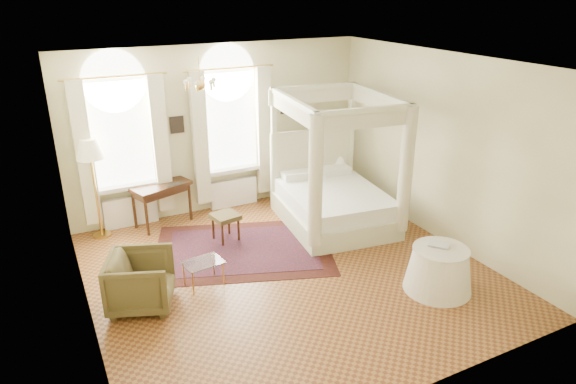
{
  "coord_description": "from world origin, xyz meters",
  "views": [
    {
      "loc": [
        -3.28,
        -6.42,
        4.3
      ],
      "look_at": [
        0.2,
        0.4,
        1.21
      ],
      "focal_mm": 32.0,
      "sensor_mm": 36.0,
      "label": 1
    }
  ],
  "objects_px": {
    "armchair": "(141,281)",
    "side_table": "(439,269)",
    "stool": "(225,219)",
    "canopy_bed": "(334,196)",
    "nightstand": "(338,185)",
    "coffee_table": "(203,264)",
    "floor_lamp": "(90,154)",
    "writing_desk": "(161,190)"
  },
  "relations": [
    {
      "from": "nightstand",
      "to": "coffee_table",
      "type": "relative_size",
      "value": 0.97
    },
    {
      "from": "coffee_table",
      "to": "writing_desk",
      "type": "bearing_deg",
      "value": 89.9
    },
    {
      "from": "coffee_table",
      "to": "armchair",
      "type": "bearing_deg",
      "value": -172.22
    },
    {
      "from": "stool",
      "to": "armchair",
      "type": "xyz_separation_m",
      "value": [
        -1.79,
        -1.39,
        -0.02
      ]
    },
    {
      "from": "writing_desk",
      "to": "stool",
      "type": "height_order",
      "value": "writing_desk"
    },
    {
      "from": "floor_lamp",
      "to": "side_table",
      "type": "height_order",
      "value": "floor_lamp"
    },
    {
      "from": "writing_desk",
      "to": "armchair",
      "type": "distance_m",
      "value": 2.78
    },
    {
      "from": "writing_desk",
      "to": "side_table",
      "type": "xyz_separation_m",
      "value": [
        3.11,
        -4.18,
        -0.36
      ]
    },
    {
      "from": "armchair",
      "to": "coffee_table",
      "type": "height_order",
      "value": "armchair"
    },
    {
      "from": "writing_desk",
      "to": "nightstand",
      "type": "bearing_deg",
      "value": -7.12
    },
    {
      "from": "side_table",
      "to": "coffee_table",
      "type": "bearing_deg",
      "value": 151.02
    },
    {
      "from": "coffee_table",
      "to": "floor_lamp",
      "type": "height_order",
      "value": "floor_lamp"
    },
    {
      "from": "canopy_bed",
      "to": "stool",
      "type": "relative_size",
      "value": 4.9
    },
    {
      "from": "stool",
      "to": "armchair",
      "type": "relative_size",
      "value": 0.58
    },
    {
      "from": "writing_desk",
      "to": "floor_lamp",
      "type": "bearing_deg",
      "value": 180.0
    },
    {
      "from": "writing_desk",
      "to": "coffee_table",
      "type": "xyz_separation_m",
      "value": [
        -0.0,
        -2.46,
        -0.34
      ]
    },
    {
      "from": "canopy_bed",
      "to": "nightstand",
      "type": "xyz_separation_m",
      "value": [
        0.73,
        1.03,
        -0.26
      ]
    },
    {
      "from": "stool",
      "to": "coffee_table",
      "type": "relative_size",
      "value": 0.82
    },
    {
      "from": "canopy_bed",
      "to": "coffee_table",
      "type": "distance_m",
      "value": 3.1
    },
    {
      "from": "nightstand",
      "to": "floor_lamp",
      "type": "distance_m",
      "value": 5.0
    },
    {
      "from": "nightstand",
      "to": "floor_lamp",
      "type": "height_order",
      "value": "floor_lamp"
    },
    {
      "from": "canopy_bed",
      "to": "floor_lamp",
      "type": "relative_size",
      "value": 1.36
    },
    {
      "from": "floor_lamp",
      "to": "coffee_table",
      "type": "bearing_deg",
      "value": -64.91
    },
    {
      "from": "stool",
      "to": "coffee_table",
      "type": "distance_m",
      "value": 1.51
    },
    {
      "from": "writing_desk",
      "to": "canopy_bed",
      "type": "bearing_deg",
      "value": -26.96
    },
    {
      "from": "armchair",
      "to": "stool",
      "type": "bearing_deg",
      "value": -30.81
    },
    {
      "from": "armchair",
      "to": "coffee_table",
      "type": "relative_size",
      "value": 1.41
    },
    {
      "from": "writing_desk",
      "to": "stool",
      "type": "distance_m",
      "value": 1.48
    },
    {
      "from": "writing_desk",
      "to": "floor_lamp",
      "type": "height_order",
      "value": "floor_lamp"
    },
    {
      "from": "floor_lamp",
      "to": "canopy_bed",
      "type": "bearing_deg",
      "value": -20.04
    },
    {
      "from": "canopy_bed",
      "to": "coffee_table",
      "type": "bearing_deg",
      "value": -161.74
    },
    {
      "from": "canopy_bed",
      "to": "coffee_table",
      "type": "height_order",
      "value": "canopy_bed"
    },
    {
      "from": "stool",
      "to": "armchair",
      "type": "bearing_deg",
      "value": -142.17
    },
    {
      "from": "canopy_bed",
      "to": "stool",
      "type": "height_order",
      "value": "canopy_bed"
    },
    {
      "from": "armchair",
      "to": "writing_desk",
      "type": "bearing_deg",
      "value": 0.96
    },
    {
      "from": "armchair",
      "to": "side_table",
      "type": "xyz_separation_m",
      "value": [
        4.07,
        -1.59,
        -0.06
      ]
    },
    {
      "from": "coffee_table",
      "to": "stool",
      "type": "bearing_deg",
      "value": 56.51
    },
    {
      "from": "writing_desk",
      "to": "side_table",
      "type": "bearing_deg",
      "value": -53.37
    },
    {
      "from": "nightstand",
      "to": "writing_desk",
      "type": "bearing_deg",
      "value": 172.88
    },
    {
      "from": "canopy_bed",
      "to": "armchair",
      "type": "distance_m",
      "value": 4.05
    },
    {
      "from": "nightstand",
      "to": "armchair",
      "type": "distance_m",
      "value": 5.09
    },
    {
      "from": "side_table",
      "to": "writing_desk",
      "type": "bearing_deg",
      "value": 126.63
    }
  ]
}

